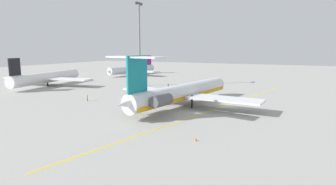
{
  "coord_description": "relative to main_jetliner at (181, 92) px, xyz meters",
  "views": [
    {
      "loc": [
        -61.61,
        -15.17,
        13.36
      ],
      "look_at": [
        -3.86,
        13.5,
        2.83
      ],
      "focal_mm": 28.97,
      "sensor_mm": 36.0,
      "label": 1
    }
  ],
  "objects": [
    {
      "name": "ground_crew_near_tail",
      "position": [
        24.18,
        15.15,
        -2.22
      ],
      "size": [
        0.37,
        0.27,
        1.7
      ],
      "rotation": [
        0.0,
        0.0,
        2.16
      ],
      "color": "black",
      "rests_on": "ground"
    },
    {
      "name": "ground_crew_near_nose",
      "position": [
        -4.6,
        24.09,
        -2.24
      ],
      "size": [
        0.39,
        0.27,
        1.66
      ],
      "rotation": [
        0.0,
        0.0,
        2.02
      ],
      "color": "black",
      "rests_on": "ground"
    },
    {
      "name": "light_mast",
      "position": [
        25.89,
        27.37,
        12.46
      ],
      "size": [
        4.0,
        0.7,
        29.04
      ],
      "color": "slate",
      "rests_on": "ground"
    },
    {
      "name": "ground",
      "position": [
        5.0,
        -9.69,
        -3.29
      ],
      "size": [
        357.74,
        357.74,
        0.0
      ],
      "primitive_type": "plane",
      "color": "#9E9E99"
    },
    {
      "name": "taxiway_centreline",
      "position": [
        1.15,
        -8.29,
        -3.29
      ],
      "size": [
        80.32,
        18.92,
        0.01
      ],
      "primitive_type": "cube",
      "rotation": [
        0.0,
        0.0,
        -0.23
      ],
      "color": "gold",
      "rests_on": "ground"
    },
    {
      "name": "main_jetliner",
      "position": [
        0.0,
        0.0,
        0.0
      ],
      "size": [
        41.31,
        36.69,
        12.07
      ],
      "rotation": [
        0.0,
        0.0,
        -0.17
      ],
      "color": "silver",
      "rests_on": "ground"
    },
    {
      "name": "safety_cone_nose",
      "position": [
        -20.89,
        -11.65,
        -3.02
      ],
      "size": [
        0.4,
        0.4,
        0.55
      ],
      "primitive_type": "cone",
      "color": "#EA590F",
      "rests_on": "ground"
    },
    {
      "name": "airliner_far_right",
      "position": [
        57.62,
        52.66,
        -0.47
      ],
      "size": [
        32.01,
        31.82,
        9.58
      ],
      "rotation": [
        0.0,
        0.0,
        2.97
      ],
      "color": "silver",
      "rests_on": "ground"
    },
    {
      "name": "airliner_mid_right",
      "position": [
        12.04,
        57.65,
        -0.23
      ],
      "size": [
        34.69,
        34.51,
        10.39
      ],
      "rotation": [
        0.0,
        0.0,
        0.18
      ],
      "color": "white",
      "rests_on": "ground"
    }
  ]
}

